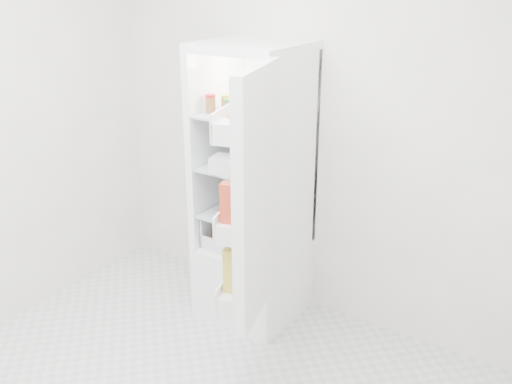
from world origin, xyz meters
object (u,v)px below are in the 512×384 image
Objects in this scene: red_cabbage at (279,201)px; mushroom_bowl at (237,196)px; refrigerator at (257,219)px; fridge_door at (252,202)px.

red_cabbage is 0.32m from mushroom_bowl.
refrigerator is 0.85m from fridge_door.
fridge_door is (0.23, -0.64, 0.27)m from red_cabbage.
fridge_door reaches higher than red_cabbage.
refrigerator is 0.21m from mushroom_bowl.
refrigerator is at bearing 15.09° from fridge_door.
red_cabbage is at bearing 1.84° from mushroom_bowl.
red_cabbage is at bearing 3.14° from fridge_door.
red_cabbage is (0.15, 0.02, 0.16)m from refrigerator.
red_cabbage is at bearing 7.07° from refrigerator.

